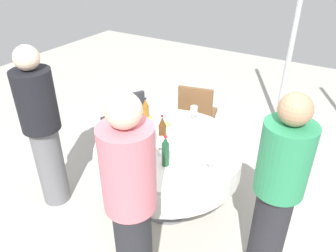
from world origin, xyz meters
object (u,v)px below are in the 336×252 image
object	(u,v)px
bottle_amber_inner	(146,112)
plate_near	(167,125)
wine_glass_west	(109,144)
chair_right	(197,112)
plate_far	(191,156)
person_front	(42,128)
wine_glass_left	(194,111)
bottle_clear_west	(151,133)
person_inner	(131,203)
plate_north	(125,138)
bottle_dark_green_front	(165,152)
person_east	(277,191)
wine_glass_mid	(211,160)
wine_glass_right	(161,143)
chair_mid	(125,119)
bottle_brown_east	(162,133)
dining_table	(168,156)

from	to	relation	value
bottle_amber_inner	plate_near	size ratio (longest dim) A/B	1.28
wine_glass_west	bottle_amber_inner	bearing A→B (deg)	92.35
chair_right	plate_far	bearing A→B (deg)	-78.01
person_front	wine_glass_left	bearing A→B (deg)	-72.59
bottle_clear_west	person_front	distance (m)	1.00
plate_near	person_inner	world-z (taller)	person_inner
wine_glass_west	plate_north	bearing A→B (deg)	97.21
chair_right	plate_north	bearing A→B (deg)	-109.14
bottle_dark_green_front	bottle_amber_inner	world-z (taller)	bottle_amber_inner
person_east	plate_north	bearing A→B (deg)	-80.72
plate_north	person_inner	world-z (taller)	person_inner
plate_far	chair_right	world-z (taller)	chair_right
bottle_amber_inner	wine_glass_mid	bearing A→B (deg)	-21.93
wine_glass_mid	chair_right	distance (m)	1.44
bottle_amber_inner	wine_glass_west	distance (m)	0.58
wine_glass_right	person_front	size ratio (longest dim) A/B	0.10
bottle_dark_green_front	person_east	distance (m)	0.88
wine_glass_west	wine_glass_mid	world-z (taller)	wine_glass_mid
bottle_dark_green_front	wine_glass_west	world-z (taller)	bottle_dark_green_front
wine_glass_west	wine_glass_mid	size ratio (longest dim) A/B	0.97
bottle_dark_green_front	chair_mid	size ratio (longest dim) A/B	0.31
plate_far	person_east	size ratio (longest dim) A/B	0.17
bottle_brown_east	plate_far	bearing A→B (deg)	2.27
bottle_clear_west	person_east	xyz separation A→B (m)	(1.13, -0.12, -0.06)
bottle_amber_inner	person_inner	bearing A→B (deg)	-59.94
bottle_amber_inner	wine_glass_left	world-z (taller)	bottle_amber_inner
plate_near	chair_right	bearing A→B (deg)	94.72
wine_glass_left	dining_table	bearing A→B (deg)	-90.81
bottle_amber_inner	person_inner	xyz separation A→B (m)	(0.61, -1.05, -0.01)
person_front	chair_mid	size ratio (longest dim) A/B	1.84
plate_north	bottle_brown_east	bearing A→B (deg)	8.85
person_front	wine_glass_west	bearing A→B (deg)	-107.88
wine_glass_left	plate_north	xyz separation A→B (m)	(-0.37, -0.63, -0.10)
bottle_brown_east	chair_mid	world-z (taller)	bottle_brown_east
wine_glass_mid	plate_far	bearing A→B (deg)	158.08
person_inner	chair_mid	xyz separation A→B (m)	(-1.10, 1.32, -0.34)
wine_glass_right	bottle_brown_east	bearing A→B (deg)	117.33
bottle_clear_west	wine_glass_right	xyz separation A→B (m)	(0.14, -0.07, -0.02)
chair_mid	wine_glass_left	bearing A→B (deg)	-59.75
wine_glass_left	chair_right	world-z (taller)	wine_glass_left
bottle_dark_green_front	person_front	xyz separation A→B (m)	(-1.17, -0.22, -0.03)
wine_glass_mid	plate_near	bearing A→B (deg)	148.00
wine_glass_right	plate_far	world-z (taller)	wine_glass_right
wine_glass_right	chair_mid	distance (m)	1.14
plate_near	person_front	size ratio (longest dim) A/B	0.14
bottle_clear_west	chair_right	world-z (taller)	bottle_clear_west
person_inner	chair_mid	size ratio (longest dim) A/B	1.88
person_front	person_east	bearing A→B (deg)	-108.66
wine_glass_mid	plate_near	world-z (taller)	wine_glass_mid
wine_glass_mid	plate_north	size ratio (longest dim) A/B	0.62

